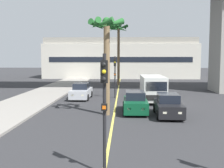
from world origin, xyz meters
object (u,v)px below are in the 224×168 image
at_px(car_queue_third, 168,106).
at_px(traffic_light_median_near, 104,98).
at_px(palm_tree_near_median, 107,40).
at_px(traffic_light_median_far, 115,71).
at_px(car_queue_second, 135,103).
at_px(palm_tree_mid_median, 118,37).
at_px(car_queue_front, 81,92).
at_px(delivery_van, 153,88).

relative_size(car_queue_third, traffic_light_median_near, 0.99).
bearing_deg(car_queue_third, palm_tree_near_median, 176.92).
bearing_deg(traffic_light_median_far, car_queue_second, -76.73).
distance_m(car_queue_third, palm_tree_mid_median, 23.49).
bearing_deg(car_queue_front, palm_tree_mid_median, 76.74).
bearing_deg(palm_tree_near_median, traffic_light_median_far, 87.81).
distance_m(car_queue_third, traffic_light_median_near, 10.92).
height_order(car_queue_front, delivery_van, delivery_van).
bearing_deg(traffic_light_median_far, car_queue_front, -168.84).
xyz_separation_m(car_queue_second, palm_tree_near_median, (-2.05, -0.98, 4.58)).
relative_size(delivery_van, palm_tree_near_median, 0.77).
bearing_deg(car_queue_front, traffic_light_median_near, -78.87).
bearing_deg(car_queue_third, palm_tree_mid_median, 99.92).
height_order(car_queue_third, traffic_light_median_near, traffic_light_median_near).
xyz_separation_m(delivery_van, traffic_light_median_near, (-3.34, -16.54, 1.43)).
height_order(car_queue_front, palm_tree_near_median, palm_tree_near_median).
xyz_separation_m(car_queue_second, delivery_van, (1.83, 5.27, 0.57)).
xyz_separation_m(car_queue_third, delivery_van, (-0.42, 6.48, 0.57)).
distance_m(car_queue_front, palm_tree_near_median, 9.42).
xyz_separation_m(car_queue_front, delivery_van, (6.87, -1.42, 0.57)).
height_order(traffic_light_median_near, palm_tree_near_median, palm_tree_near_median).
bearing_deg(car_queue_second, traffic_light_median_far, 103.27).
height_order(car_queue_front, traffic_light_median_far, traffic_light_median_far).
xyz_separation_m(delivery_van, palm_tree_near_median, (-3.88, -6.25, 4.02)).
xyz_separation_m(delivery_van, traffic_light_median_far, (-3.56, 2.07, 1.43)).
bearing_deg(palm_tree_mid_median, delivery_van, -77.58).
bearing_deg(traffic_light_median_near, palm_tree_mid_median, 90.26).
relative_size(car_queue_second, traffic_light_median_near, 0.98).
bearing_deg(traffic_light_median_near, car_queue_second, 82.38).
height_order(traffic_light_median_far, palm_tree_mid_median, palm_tree_mid_median).
bearing_deg(car_queue_front, car_queue_second, -52.99).
xyz_separation_m(car_queue_front, traffic_light_median_near, (3.53, -17.96, 1.99)).
relative_size(traffic_light_median_near, palm_tree_mid_median, 0.47).
relative_size(car_queue_second, delivery_van, 0.78).
height_order(car_queue_third, delivery_van, delivery_van).
bearing_deg(traffic_light_median_far, car_queue_third, -65.08).
bearing_deg(traffic_light_median_far, delivery_van, -30.22).
bearing_deg(palm_tree_near_median, traffic_light_median_near, -86.99).
distance_m(car_queue_second, traffic_light_median_far, 7.80).
distance_m(car_queue_front, car_queue_third, 10.75).
relative_size(palm_tree_near_median, palm_tree_mid_median, 0.76).
bearing_deg(delivery_van, car_queue_second, -109.14).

